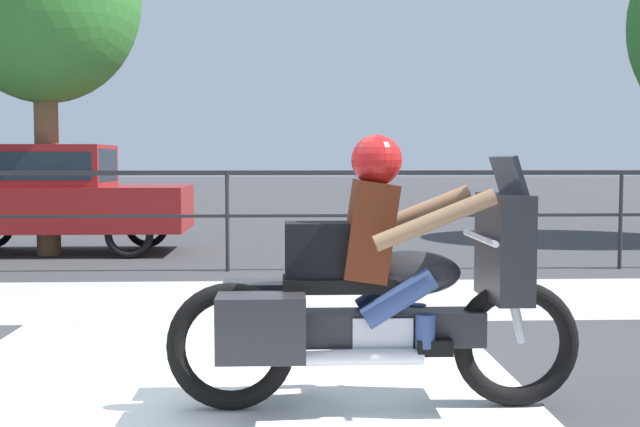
{
  "coord_description": "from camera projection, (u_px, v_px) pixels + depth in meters",
  "views": [
    {
      "loc": [
        0.74,
        -4.71,
        1.44
      ],
      "look_at": [
        0.99,
        1.09,
        1.04
      ],
      "focal_mm": 45.0,
      "sensor_mm": 36.0,
      "label": 1
    }
  ],
  "objects": [
    {
      "name": "parked_car",
      "position": [
        50.0,
        192.0,
        12.14
      ],
      "size": [
        3.98,
        1.6,
        1.65
      ],
      "rotation": [
        0.0,
        0.0,
        -0.04
      ],
      "color": "maroon",
      "rests_on": "ground"
    },
    {
      "name": "fence_railing",
      "position": [
        227.0,
        192.0,
        10.18
      ],
      "size": [
        36.0,
        0.05,
        1.29
      ],
      "color": "#232326",
      "rests_on": "ground"
    },
    {
      "name": "sidewalk_band",
      "position": [
        213.0,
        300.0,
        8.15
      ],
      "size": [
        44.0,
        2.4,
        0.01
      ],
      "primitive_type": "cube",
      "color": "#A8A59E",
      "rests_on": "ground"
    },
    {
      "name": "crosswalk_band",
      "position": [
        219.0,
        410.0,
        4.57
      ],
      "size": [
        3.75,
        6.0,
        0.01
      ],
      "primitive_type": "cube",
      "color": "silver",
      "rests_on": "ground"
    },
    {
      "name": "motorcycle",
      "position": [
        375.0,
        289.0,
        4.58
      ],
      "size": [
        2.38,
        0.76,
        1.57
      ],
      "rotation": [
        0.0,
        0.0,
        -0.04
      ],
      "color": "black",
      "rests_on": "ground"
    },
    {
      "name": "ground_plane",
      "position": [
        161.0,
        401.0,
        4.76
      ],
      "size": [
        120.0,
        120.0,
        0.0
      ],
      "primitive_type": "plane",
      "color": "#38383A"
    }
  ]
}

